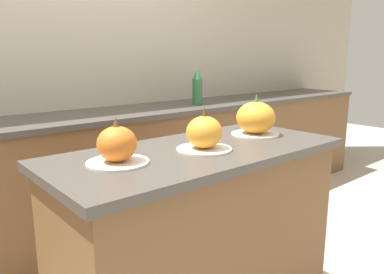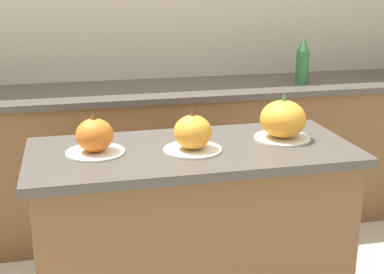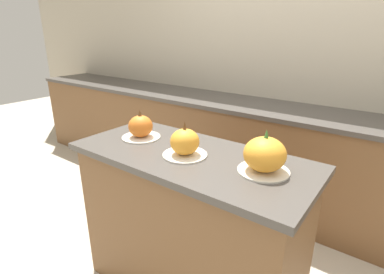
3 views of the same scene
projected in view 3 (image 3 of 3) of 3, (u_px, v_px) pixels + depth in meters
wall_back at (297, 59)px, 2.53m from camera, size 8.00×0.06×2.50m
kitchen_island at (190, 227)px, 1.67m from camera, size 1.26×0.57×0.89m
back_counter at (273, 159)px, 2.55m from camera, size 6.00×0.60×0.89m
pumpkin_cake_left at (141, 128)px, 1.72m from camera, size 0.22×0.22×0.17m
pumpkin_cake_center at (185, 143)px, 1.47m from camera, size 0.22×0.22×0.18m
pumpkin_cake_right at (265, 155)px, 1.30m from camera, size 0.23×0.23×0.20m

